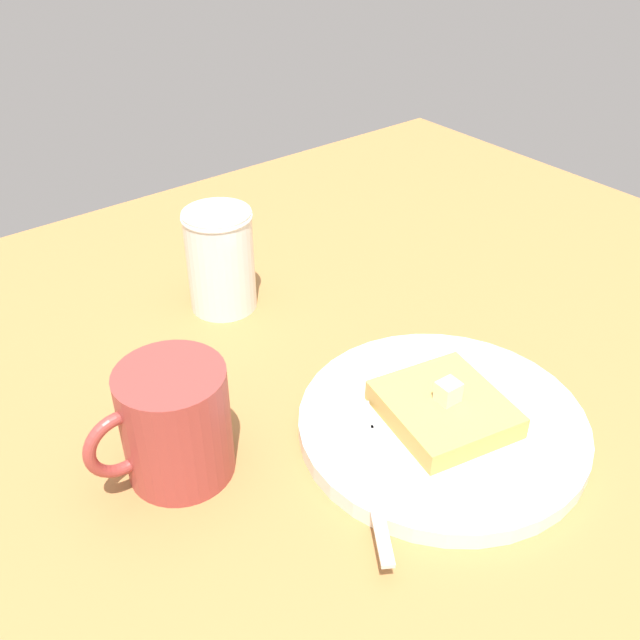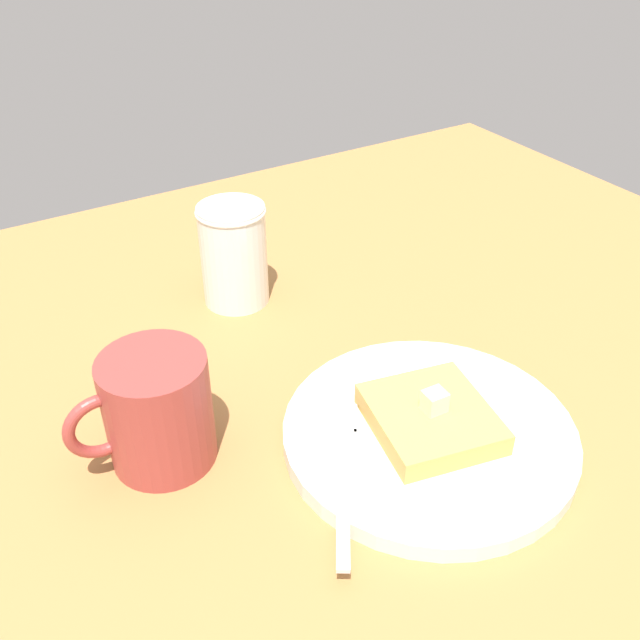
% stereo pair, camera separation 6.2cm
% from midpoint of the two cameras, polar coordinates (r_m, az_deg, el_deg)
% --- Properties ---
extents(table_surface, '(1.04, 1.04, 0.03)m').
position_cam_midpoint_polar(table_surface, '(0.62, 4.82, -7.78)').
color(table_surface, '#A46F3C').
rests_on(table_surface, ground).
extents(plate, '(0.23, 0.23, 0.01)m').
position_cam_midpoint_polar(plate, '(0.58, 6.69, -8.35)').
color(plate, silver).
rests_on(plate, table_surface).
extents(toast_slice_center, '(0.11, 0.11, 0.02)m').
position_cam_midpoint_polar(toast_slice_center, '(0.57, 6.79, -7.19)').
color(toast_slice_center, gold).
rests_on(toast_slice_center, plate).
extents(butter_pat_primary, '(0.02, 0.02, 0.02)m').
position_cam_midpoint_polar(butter_pat_primary, '(0.56, 7.06, -5.83)').
color(butter_pat_primary, beige).
rests_on(butter_pat_primary, toast_slice_center).
extents(fork, '(0.10, 0.14, 0.00)m').
position_cam_midpoint_polar(fork, '(0.53, 0.33, -11.49)').
color(fork, silver).
rests_on(fork, plate).
extents(syrup_jar, '(0.07, 0.07, 0.10)m').
position_cam_midpoint_polar(syrup_jar, '(0.71, -10.45, 4.39)').
color(syrup_jar, '#331809').
rests_on(syrup_jar, table_surface).
extents(coffee_mug, '(0.11, 0.08, 0.09)m').
position_cam_midpoint_polar(coffee_mug, '(0.54, -14.95, -8.15)').
color(coffee_mug, '#973833').
rests_on(coffee_mug, table_surface).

